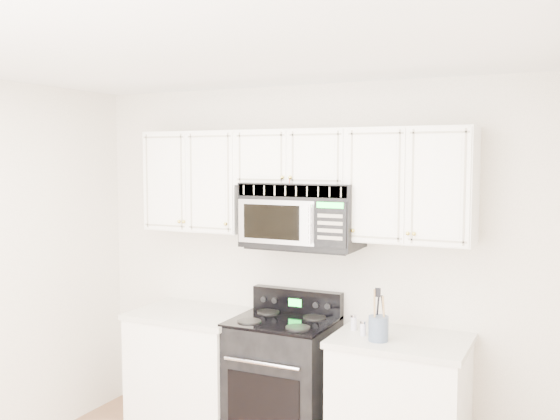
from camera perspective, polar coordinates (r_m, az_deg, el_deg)
The scene contains 9 objects.
room at distance 3.12m, azimuth -10.48°, elevation -9.60°, with size 3.51×3.51×2.61m.
base_cabinet_left at distance 4.95m, azimuth -7.96°, elevation -14.71°, with size 0.86×0.65×0.92m.
base_cabinet_right at distance 4.33m, azimuth 10.92°, elevation -17.65°, with size 0.86×0.65×0.92m.
range at distance 4.59m, azimuth 0.24°, elevation -15.45°, with size 0.70×0.64×1.10m.
upper_cabinets at distance 4.41m, azimuth 1.60°, elevation 2.98°, with size 2.44×0.37×0.75m.
microwave at distance 4.36m, azimuth 2.06°, elevation -0.44°, with size 0.81×0.46×0.45m.
utensil_crock at distance 4.04m, azimuth 8.99°, elevation -10.58°, with size 0.13×0.13×0.33m.
shaker_salt at distance 4.27m, azimuth 6.77°, elevation -10.16°, with size 0.04×0.04×0.11m.
shaker_pepper at distance 4.15m, azimuth 7.61°, elevation -10.65°, with size 0.04×0.04×0.10m.
Camera 1 is at (1.79, -2.44, 2.07)m, focal length 40.00 mm.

